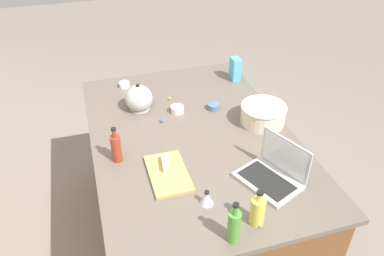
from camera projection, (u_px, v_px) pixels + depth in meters
name	position (u px, v px, depth m)	size (l,w,h in m)	color
ground_plane	(192.00, 233.00, 2.81)	(12.00, 12.00, 0.00)	slate
island_counter	(192.00, 189.00, 2.55)	(1.74, 1.18, 0.90)	brown
laptop	(274.00, 172.00, 1.95)	(0.37, 0.33, 0.22)	#B7B7BC
mixing_bowl_large	(263.00, 113.00, 2.37)	(0.28, 0.28, 0.12)	beige
bottle_soy	(116.00, 148.00, 2.05)	(0.06, 0.06, 0.21)	maroon
bottle_oil	(258.00, 211.00, 1.70)	(0.07, 0.07, 0.19)	#DBC64C
bottle_olive	(234.00, 226.00, 1.61)	(0.06, 0.06, 0.22)	#4C8C38
kettle	(139.00, 98.00, 2.49)	(0.21, 0.18, 0.20)	#ADADB2
cutting_board	(168.00, 173.00, 2.00)	(0.33, 0.20, 0.02)	tan
butter_stick_left	(166.00, 163.00, 2.03)	(0.11, 0.04, 0.04)	#F4E58C
ramekin_small	(124.00, 84.00, 2.77)	(0.07, 0.07, 0.04)	white
ramekin_medium	(177.00, 109.00, 2.49)	(0.09, 0.09, 0.04)	beige
ramekin_wide	(214.00, 107.00, 2.52)	(0.08, 0.08, 0.04)	slate
kitchen_timer	(207.00, 198.00, 1.82)	(0.07, 0.07, 0.08)	#B2B2B7
candy_bag	(235.00, 69.00, 2.83)	(0.09, 0.06, 0.17)	#4CA5CC
candy_0	(143.00, 111.00, 2.50)	(0.02, 0.02, 0.02)	green
candy_1	(170.00, 98.00, 2.63)	(0.02, 0.02, 0.02)	yellow
candy_2	(273.00, 178.00, 1.97)	(0.02, 0.02, 0.02)	#CC3399
candy_3	(161.00, 121.00, 2.40)	(0.02, 0.02, 0.02)	blue
candy_4	(259.00, 226.00, 1.71)	(0.02, 0.02, 0.02)	blue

